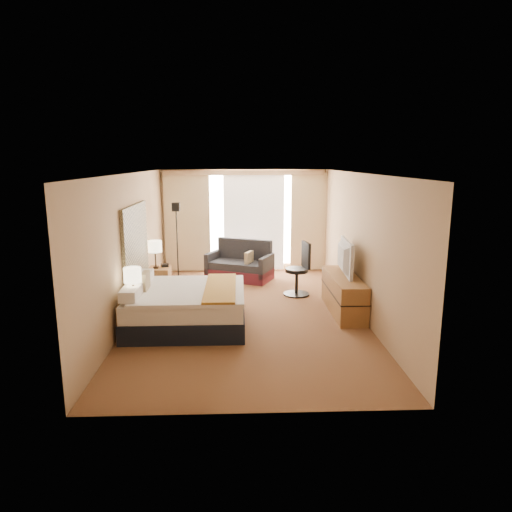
{
  "coord_description": "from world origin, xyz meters",
  "views": [
    {
      "loc": [
        -0.15,
        -8.21,
        2.83
      ],
      "look_at": [
        0.19,
        0.4,
        1.01
      ],
      "focal_mm": 32.0,
      "sensor_mm": 36.0,
      "label": 1
    }
  ],
  "objects_px": {
    "bed": "(186,306)",
    "lamp_right": "(155,247)",
    "media_dresser": "(344,294)",
    "nightstand_left": "(134,319)",
    "desk_chair": "(299,272)",
    "loveseat": "(241,266)",
    "lamp_left": "(133,276)",
    "floor_lamp": "(177,226)",
    "nightstand_right": "(160,280)",
    "television": "(340,257)"
  },
  "relations": [
    {
      "from": "floor_lamp",
      "to": "lamp_right",
      "type": "height_order",
      "value": "floor_lamp"
    },
    {
      "from": "bed",
      "to": "loveseat",
      "type": "height_order",
      "value": "bed"
    },
    {
      "from": "nightstand_right",
      "to": "desk_chair",
      "type": "xyz_separation_m",
      "value": [
        3.01,
        -0.3,
        0.23
      ]
    },
    {
      "from": "media_dresser",
      "to": "floor_lamp",
      "type": "bearing_deg",
      "value": 145.9
    },
    {
      "from": "bed",
      "to": "lamp_left",
      "type": "bearing_deg",
      "value": -153.36
    },
    {
      "from": "desk_chair",
      "to": "lamp_left",
      "type": "distance_m",
      "value": 3.75
    },
    {
      "from": "nightstand_left",
      "to": "lamp_right",
      "type": "xyz_separation_m",
      "value": [
        -0.06,
        2.45,
        0.74
      ]
    },
    {
      "from": "desk_chair",
      "to": "lamp_left",
      "type": "relative_size",
      "value": 1.93
    },
    {
      "from": "nightstand_left",
      "to": "lamp_right",
      "type": "distance_m",
      "value": 2.56
    },
    {
      "from": "media_dresser",
      "to": "loveseat",
      "type": "height_order",
      "value": "loveseat"
    },
    {
      "from": "desk_chair",
      "to": "loveseat",
      "type": "bearing_deg",
      "value": 120.96
    },
    {
      "from": "media_dresser",
      "to": "television",
      "type": "distance_m",
      "value": 0.7
    },
    {
      "from": "desk_chair",
      "to": "television",
      "type": "xyz_separation_m",
      "value": [
        0.64,
        -0.99,
        0.52
      ]
    },
    {
      "from": "floor_lamp",
      "to": "desk_chair",
      "type": "height_order",
      "value": "floor_lamp"
    },
    {
      "from": "nightstand_left",
      "to": "media_dresser",
      "type": "bearing_deg",
      "value": 15.84
    },
    {
      "from": "lamp_left",
      "to": "lamp_right",
      "type": "xyz_separation_m",
      "value": [
        -0.08,
        2.45,
        0.01
      ]
    },
    {
      "from": "television",
      "to": "desk_chair",
      "type": "bearing_deg",
      "value": 36.59
    },
    {
      "from": "bed",
      "to": "lamp_right",
      "type": "height_order",
      "value": "lamp_right"
    },
    {
      "from": "media_dresser",
      "to": "bed",
      "type": "distance_m",
      "value": 2.96
    },
    {
      "from": "media_dresser",
      "to": "television",
      "type": "height_order",
      "value": "television"
    },
    {
      "from": "desk_chair",
      "to": "lamp_right",
      "type": "relative_size",
      "value": 1.9
    },
    {
      "from": "loveseat",
      "to": "floor_lamp",
      "type": "relative_size",
      "value": 0.91
    },
    {
      "from": "loveseat",
      "to": "television",
      "type": "height_order",
      "value": "television"
    },
    {
      "from": "bed",
      "to": "lamp_left",
      "type": "height_order",
      "value": "lamp_left"
    },
    {
      "from": "television",
      "to": "lamp_left",
      "type": "bearing_deg",
      "value": 112.1
    },
    {
      "from": "media_dresser",
      "to": "lamp_right",
      "type": "distance_m",
      "value": 4.07
    },
    {
      "from": "bed",
      "to": "media_dresser",
      "type": "bearing_deg",
      "value": 12.67
    },
    {
      "from": "nightstand_left",
      "to": "desk_chair",
      "type": "relative_size",
      "value": 0.48
    },
    {
      "from": "floor_lamp",
      "to": "desk_chair",
      "type": "xyz_separation_m",
      "value": [
        2.72,
        -1.16,
        -0.82
      ]
    },
    {
      "from": "media_dresser",
      "to": "loveseat",
      "type": "bearing_deg",
      "value": 127.37
    },
    {
      "from": "nightstand_left",
      "to": "media_dresser",
      "type": "height_order",
      "value": "media_dresser"
    },
    {
      "from": "nightstand_left",
      "to": "media_dresser",
      "type": "xyz_separation_m",
      "value": [
        3.7,
        1.05,
        0.07
      ]
    },
    {
      "from": "loveseat",
      "to": "lamp_left",
      "type": "xyz_separation_m",
      "value": [
        -1.75,
        -3.58,
        0.7
      ]
    },
    {
      "from": "desk_chair",
      "to": "television",
      "type": "bearing_deg",
      "value": -68.11
    },
    {
      "from": "nightstand_left",
      "to": "desk_chair",
      "type": "bearing_deg",
      "value": 36.14
    },
    {
      "from": "lamp_left",
      "to": "lamp_right",
      "type": "distance_m",
      "value": 2.45
    },
    {
      "from": "nightstand_right",
      "to": "lamp_right",
      "type": "height_order",
      "value": "lamp_right"
    },
    {
      "from": "bed",
      "to": "lamp_right",
      "type": "distance_m",
      "value": 2.32
    },
    {
      "from": "loveseat",
      "to": "floor_lamp",
      "type": "bearing_deg",
      "value": -147.02
    },
    {
      "from": "loveseat",
      "to": "desk_chair",
      "type": "xyz_separation_m",
      "value": [
        1.25,
        -1.39,
        0.2
      ]
    },
    {
      "from": "floor_lamp",
      "to": "lamp_right",
      "type": "distance_m",
      "value": 1.02
    },
    {
      "from": "nightstand_left",
      "to": "bed",
      "type": "xyz_separation_m",
      "value": [
        0.81,
        0.4,
        0.08
      ]
    },
    {
      "from": "nightstand_left",
      "to": "floor_lamp",
      "type": "bearing_deg",
      "value": 85.05
    },
    {
      "from": "floor_lamp",
      "to": "television",
      "type": "distance_m",
      "value": 4.0
    },
    {
      "from": "nightstand_right",
      "to": "floor_lamp",
      "type": "relative_size",
      "value": 0.29
    },
    {
      "from": "media_dresser",
      "to": "floor_lamp",
      "type": "xyz_separation_m",
      "value": [
        -3.41,
        2.31,
        0.98
      ]
    },
    {
      "from": "nightstand_right",
      "to": "lamp_left",
      "type": "bearing_deg",
      "value": -89.65
    },
    {
      "from": "floor_lamp",
      "to": "lamp_left",
      "type": "height_order",
      "value": "floor_lamp"
    },
    {
      "from": "nightstand_left",
      "to": "loveseat",
      "type": "bearing_deg",
      "value": 63.8
    },
    {
      "from": "lamp_right",
      "to": "lamp_left",
      "type": "bearing_deg",
      "value": -88.24
    }
  ]
}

